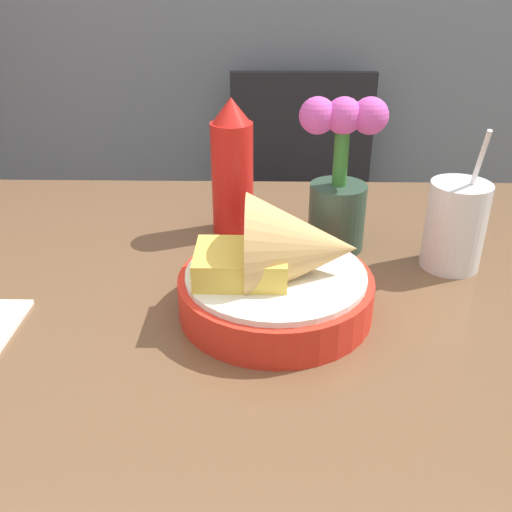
{
  "coord_description": "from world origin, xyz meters",
  "views": [
    {
      "loc": [
        0.04,
        -0.7,
        1.15
      ],
      "look_at": [
        0.03,
        -0.02,
        0.79
      ],
      "focal_mm": 40.0,
      "sensor_mm": 36.0,
      "label": 1
    }
  ],
  "objects_px": {
    "flower_vase": "(339,181)",
    "drink_cup": "(454,228)",
    "food_basket": "(283,273)",
    "ketchup_bottle": "(232,169)",
    "chair_far_window": "(301,206)"
  },
  "relations": [
    {
      "from": "flower_vase",
      "to": "drink_cup",
      "type": "bearing_deg",
      "value": -20.05
    },
    {
      "from": "food_basket",
      "to": "ketchup_bottle",
      "type": "bearing_deg",
      "value": 107.17
    },
    {
      "from": "ketchup_bottle",
      "to": "drink_cup",
      "type": "bearing_deg",
      "value": -20.04
    },
    {
      "from": "chair_far_window",
      "to": "drink_cup",
      "type": "distance_m",
      "value": 0.8
    },
    {
      "from": "food_basket",
      "to": "flower_vase",
      "type": "height_order",
      "value": "flower_vase"
    },
    {
      "from": "ketchup_bottle",
      "to": "drink_cup",
      "type": "height_order",
      "value": "ketchup_bottle"
    },
    {
      "from": "flower_vase",
      "to": "food_basket",
      "type": "bearing_deg",
      "value": -114.71
    },
    {
      "from": "food_basket",
      "to": "ketchup_bottle",
      "type": "distance_m",
      "value": 0.27
    },
    {
      "from": "drink_cup",
      "to": "food_basket",
      "type": "bearing_deg",
      "value": -152.55
    },
    {
      "from": "food_basket",
      "to": "flower_vase",
      "type": "xyz_separation_m",
      "value": [
        0.09,
        0.2,
        0.06
      ]
    },
    {
      "from": "chair_far_window",
      "to": "food_basket",
      "type": "bearing_deg",
      "value": -95.02
    },
    {
      "from": "chair_far_window",
      "to": "drink_cup",
      "type": "height_order",
      "value": "drink_cup"
    },
    {
      "from": "ketchup_bottle",
      "to": "food_basket",
      "type": "bearing_deg",
      "value": -72.83
    },
    {
      "from": "drink_cup",
      "to": "ketchup_bottle",
      "type": "bearing_deg",
      "value": 159.96
    },
    {
      "from": "chair_far_window",
      "to": "food_basket",
      "type": "distance_m",
      "value": 0.91
    }
  ]
}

